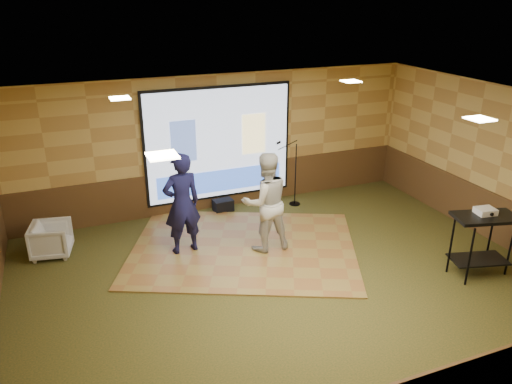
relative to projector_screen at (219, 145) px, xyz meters
name	(u,v)px	position (x,y,z in m)	size (l,w,h in m)	color
ground	(284,282)	(0.00, -3.44, -1.47)	(9.00, 9.00, 0.00)	#263216
room_shell	(287,166)	(0.00, -3.44, 0.62)	(9.04, 7.04, 3.02)	tan
wainscot_back	(220,187)	(0.00, 0.04, -1.00)	(9.00, 0.04, 0.95)	#533A1B
wainscot_right	(490,215)	(4.48, -3.44, -1.00)	(0.04, 7.00, 0.95)	#533A1B
projector_screen	(219,145)	(0.00, 0.00, 0.00)	(3.32, 0.06, 2.52)	black
downlight_nw	(120,98)	(-2.20, -1.64, 1.50)	(0.32, 0.32, 0.02)	beige
downlight_ne	(351,81)	(2.20, -1.64, 1.50)	(0.32, 0.32, 0.02)	beige
downlight_sw	(162,156)	(-2.20, -4.94, 1.50)	(0.32, 0.32, 0.02)	beige
downlight_se	(480,119)	(2.20, -4.94, 1.50)	(0.32, 0.32, 0.02)	beige
dance_floor	(244,248)	(-0.22, -2.07, -1.46)	(4.23, 3.22, 0.03)	olive
player_left	(182,204)	(-1.31, -1.77, -0.48)	(0.71, 0.46, 1.93)	#141440
player_right	(266,202)	(0.15, -2.25, -0.49)	(0.93, 0.72, 1.91)	beige
av_table	(483,232)	(3.24, -4.43, -0.67)	(1.05, 0.55, 1.11)	black
projector	(485,211)	(3.28, -4.37, -0.31)	(0.31, 0.26, 0.10)	white
mic_stand	(293,185)	(1.58, -0.50, -0.98)	(0.62, 0.25, 1.57)	black
banquet_chair	(51,239)	(-3.62, -0.96, -1.16)	(0.68, 0.70, 0.64)	gray
duffel_bag	(223,205)	(-0.03, -0.24, -1.34)	(0.43, 0.28, 0.27)	black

